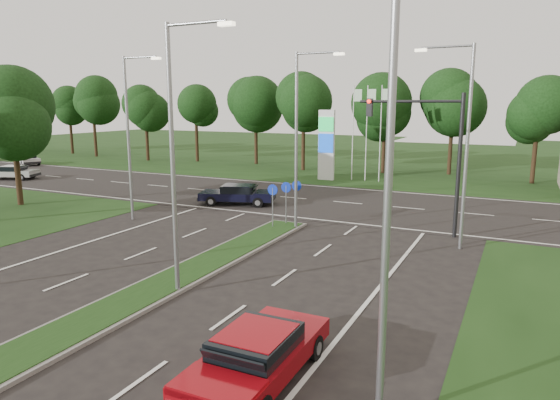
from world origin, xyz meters
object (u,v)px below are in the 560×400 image
at_px(far_car_b, 27,159).
at_px(far_car_a, 12,172).
at_px(navy_sedan, 238,194).
at_px(red_sedan, 257,354).

bearing_deg(far_car_b, far_car_a, -109.99).
relative_size(navy_sedan, far_car_a, 1.13).
xyz_separation_m(far_car_a, far_car_b, (-8.19, 7.71, -0.01)).
distance_m(navy_sedan, far_car_a, 23.46).
height_order(red_sedan, navy_sedan, navy_sedan).
bearing_deg(navy_sedan, far_car_b, 56.13).
bearing_deg(far_car_a, navy_sedan, -114.05).
height_order(navy_sedan, far_car_a, navy_sedan).
distance_m(red_sedan, far_car_a, 39.61).
distance_m(navy_sedan, far_car_b, 32.79).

